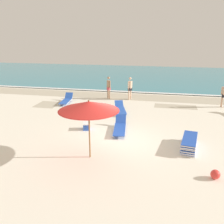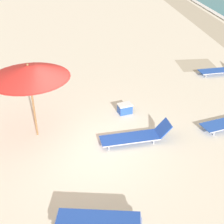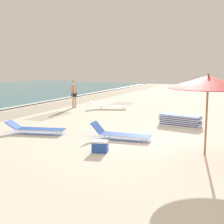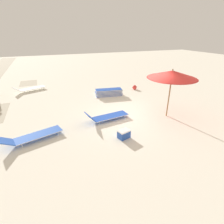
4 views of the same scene
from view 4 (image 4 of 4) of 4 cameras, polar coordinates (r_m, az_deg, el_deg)
ground_plane at (r=9.62m, az=7.39°, el=-1.31°), size 60.00×60.00×0.16m
beach_umbrella at (r=9.14m, az=19.05°, el=11.51°), size 2.44×2.44×2.48m
lounger_stack at (r=12.27m, az=-1.03°, el=6.37°), size 0.91×1.98×0.49m
sun_lounger_under_umbrella at (r=7.96m, az=-24.40°, el=-7.09°), size 1.22×2.43×0.48m
sun_lounger_near_water_left at (r=14.75m, az=-25.26°, el=6.99°), size 1.36×2.34×0.48m
sun_lounger_near_water_right at (r=8.84m, az=-1.81°, el=-1.39°), size 0.86×2.28×0.59m
beach_ball at (r=13.87m, az=7.38°, el=8.01°), size 0.34×0.34×0.34m
cooler_box at (r=7.43m, az=3.90°, el=-7.16°), size 0.47×0.58×0.37m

